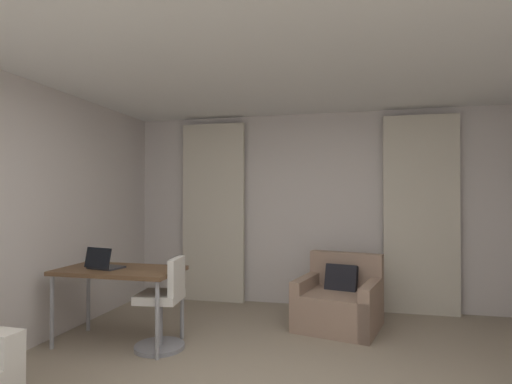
{
  "coord_description": "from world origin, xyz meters",
  "views": [
    {
      "loc": [
        0.53,
        -2.49,
        1.47
      ],
      "look_at": [
        -0.4,
        1.4,
        1.52
      ],
      "focal_mm": 28.24,
      "sensor_mm": 36.0,
      "label": 1
    }
  ],
  "objects_px": {
    "armchair": "(339,303)",
    "desk": "(120,275)",
    "desk_chair": "(164,308)",
    "laptop": "(104,264)"
  },
  "relations": [
    {
      "from": "armchair",
      "to": "desk",
      "type": "height_order",
      "value": "armchair"
    },
    {
      "from": "desk",
      "to": "desk_chair",
      "type": "relative_size",
      "value": 1.38
    },
    {
      "from": "armchair",
      "to": "laptop",
      "type": "distance_m",
      "value": 2.57
    },
    {
      "from": "desk_chair",
      "to": "laptop",
      "type": "xyz_separation_m",
      "value": [
        -0.65,
        -0.02,
        0.4
      ]
    },
    {
      "from": "armchair",
      "to": "desk",
      "type": "relative_size",
      "value": 0.85
    },
    {
      "from": "desk",
      "to": "desk_chair",
      "type": "bearing_deg",
      "value": -3.43
    },
    {
      "from": "armchair",
      "to": "desk_chair",
      "type": "relative_size",
      "value": 1.17
    },
    {
      "from": "desk",
      "to": "laptop",
      "type": "bearing_deg",
      "value": -162.59
    },
    {
      "from": "desk_chair",
      "to": "laptop",
      "type": "relative_size",
      "value": 2.41
    },
    {
      "from": "armchair",
      "to": "laptop",
      "type": "relative_size",
      "value": 2.81
    }
  ]
}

